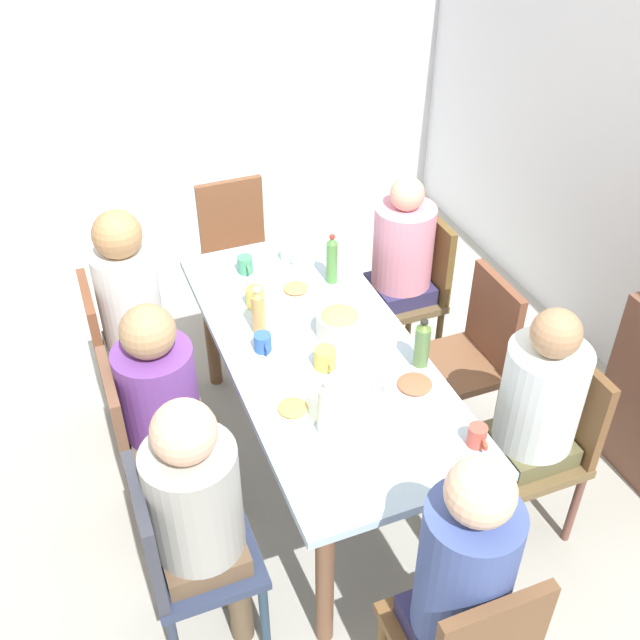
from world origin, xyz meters
TOP-DOWN VIEW (x-y plane):
  - ground_plane at (0.00, 0.00)m, footprint 5.71×5.71m
  - wall_left at (-2.44, 0.00)m, footprint 0.12×3.86m
  - dining_table at (0.00, 0.00)m, footprint 1.83×0.80m
  - chair_0 at (0.61, -0.78)m, footprint 0.40×0.40m
  - person_0 at (0.61, -0.69)m, footprint 0.33×0.33m
  - chair_1 at (0.00, -0.78)m, footprint 0.40×0.40m
  - person_1 at (0.00, -0.69)m, footprint 0.32×0.32m
  - chair_2 at (0.00, 0.78)m, footprint 0.40×0.40m
  - chair_3 at (-0.61, -0.78)m, footprint 0.40×0.40m
  - person_3 at (-0.61, -0.69)m, footprint 0.30×0.30m
  - chair_4 at (0.61, 0.78)m, footprint 0.40×0.40m
  - person_4 at (0.61, 0.69)m, footprint 0.33×0.33m
  - chair_5 at (-1.29, 0.00)m, footprint 0.40×0.40m
  - person_6 at (1.20, 0.00)m, footprint 0.30×0.30m
  - chair_7 at (-0.61, 0.78)m, footprint 0.40×0.40m
  - person_7 at (-0.61, 0.69)m, footprint 0.31×0.31m
  - plate_0 at (-0.42, 0.04)m, footprint 0.21×0.21m
  - plate_1 at (0.33, -0.24)m, footprint 0.21×0.21m
  - plate_2 at (0.38, 0.26)m, footprint 0.26×0.26m
  - bowl_0 at (-0.06, 0.11)m, footprint 0.20×0.20m
  - cup_0 at (-0.07, -0.23)m, footprint 0.11×0.07m
  - cup_1 at (-0.68, -0.13)m, footprint 0.11×0.07m
  - cup_2 at (0.12, -0.03)m, footprint 0.13×0.09m
  - cup_3 at (-0.70, 0.11)m, footprint 0.11×0.08m
  - cup_4 at (0.73, 0.33)m, footprint 0.11×0.07m
  - cup_5 at (-0.39, -0.17)m, footprint 0.12×0.08m
  - bottle_0 at (0.27, 0.34)m, footprint 0.06×0.06m
  - bottle_1 at (-0.21, -0.21)m, footprint 0.06×0.06m
  - bottle_2 at (0.47, -0.16)m, footprint 0.07×0.07m
  - bottle_3 at (-0.45, 0.24)m, footprint 0.05×0.05m

SIDE VIEW (x-z plane):
  - ground_plane at x=0.00m, z-range 0.00..0.00m
  - chair_0 at x=0.61m, z-range 0.06..0.96m
  - chair_1 at x=0.00m, z-range 0.06..0.96m
  - chair_2 at x=0.00m, z-range 0.06..0.96m
  - chair_3 at x=-0.61m, z-range 0.06..0.96m
  - chair_4 at x=0.61m, z-range 0.06..0.96m
  - chair_5 at x=-1.29m, z-range 0.06..0.96m
  - chair_7 at x=-0.61m, z-range 0.06..0.96m
  - dining_table at x=0.00m, z-range 0.29..1.06m
  - person_7 at x=-0.61m, z-range 0.12..1.28m
  - person_1 at x=0.00m, z-range 0.13..1.30m
  - person_4 at x=0.61m, z-range 0.12..1.32m
  - person_0 at x=0.61m, z-range 0.13..1.34m
  - person_3 at x=-0.61m, z-range 0.12..1.38m
  - person_6 at x=1.20m, z-range 0.12..1.41m
  - plate_0 at x=-0.42m, z-range 0.76..0.80m
  - plate_2 at x=0.38m, z-range 0.76..0.80m
  - plate_1 at x=0.33m, z-range 0.76..0.80m
  - cup_3 at x=-0.70m, z-range 0.77..0.84m
  - cup_0 at x=-0.07m, z-range 0.77..0.85m
  - cup_1 at x=-0.68m, z-range 0.77..0.86m
  - cup_4 at x=0.73m, z-range 0.77..0.86m
  - cup_2 at x=0.12m, z-range 0.77..0.86m
  - cup_5 at x=-0.39m, z-range 0.77..0.87m
  - bowl_0 at x=-0.06m, z-range 0.77..0.89m
  - bottle_1 at x=-0.21m, z-range 0.76..0.99m
  - bottle_0 at x=0.27m, z-range 0.76..1.01m
  - bottle_2 at x=0.47m, z-range 0.76..1.02m
  - bottle_3 at x=-0.45m, z-range 0.76..1.02m
  - wall_left at x=-2.44m, z-range 0.00..2.60m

